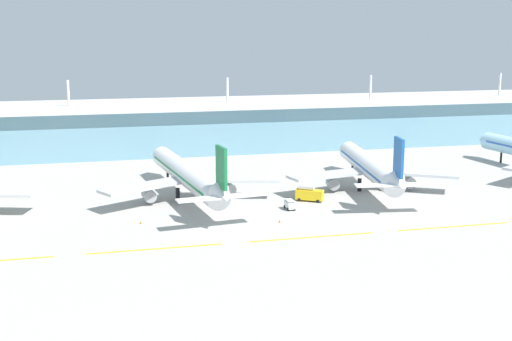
{
  "coord_description": "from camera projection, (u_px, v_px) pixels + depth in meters",
  "views": [
    {
      "loc": [
        -48.34,
        -133.04,
        44.04
      ],
      "look_at": [
        -6.02,
        40.3,
        7.0
      ],
      "focal_mm": 47.37,
      "sensor_mm": 36.0,
      "label": 1
    }
  ],
  "objects": [
    {
      "name": "airliner_far_middle",
      "position": [
        370.0,
        167.0,
        189.28
      ],
      "size": [
        48.26,
        61.64,
        18.9
      ],
      "color": "white",
      "rests_on": "ground"
    },
    {
      "name": "taxiway_stripe_mid_east",
      "position": [
        454.0,
        227.0,
        154.57
      ],
      "size": [
        28.0,
        0.7,
        0.04
      ],
      "primitive_type": "cube",
      "color": "yellow",
      "rests_on": "ground"
    },
    {
      "name": "airliner_near_middle",
      "position": [
        188.0,
        176.0,
        178.48
      ],
      "size": [
        48.43,
        67.87,
        18.9
      ],
      "color": "silver",
      "rests_on": "ground"
    },
    {
      "name": "taxiway_stripe_centre",
      "position": [
        313.0,
        237.0,
        146.68
      ],
      "size": [
        28.0,
        0.7,
        0.04
      ],
      "primitive_type": "cube",
      "color": "yellow",
      "rests_on": "ground"
    },
    {
      "name": "terminal_building",
      "position": [
        225.0,
        125.0,
        253.82
      ],
      "size": [
        288.0,
        34.0,
        27.38
      ],
      "color": "#6693A8",
      "rests_on": "ground"
    },
    {
      "name": "pushback_tug",
      "position": [
        304.0,
        194.0,
        181.32
      ],
      "size": [
        4.82,
        4.79,
        1.85
      ],
      "color": "#333842",
      "rests_on": "ground"
    },
    {
      "name": "safety_cone_left_wingtip",
      "position": [
        141.0,
        222.0,
        156.89
      ],
      "size": [
        0.56,
        0.56,
        0.7
      ],
      "primitive_type": "cone",
      "color": "orange",
      "rests_on": "ground"
    },
    {
      "name": "ground_plane",
      "position": [
        327.0,
        237.0,
        146.72
      ],
      "size": [
        600.0,
        600.0,
        0.0
      ],
      "primitive_type": "plane",
      "color": "#A8A59E"
    },
    {
      "name": "taxiway_stripe_mid_west",
      "position": [
        155.0,
        249.0,
        138.78
      ],
      "size": [
        28.0,
        0.7,
        0.04
      ],
      "primitive_type": "cube",
      "color": "yellow",
      "rests_on": "ground"
    },
    {
      "name": "fuel_truck",
      "position": [
        309.0,
        193.0,
        177.39
      ],
      "size": [
        7.47,
        6.06,
        4.95
      ],
      "color": "gold",
      "rests_on": "ground"
    },
    {
      "name": "safety_cone_nose_front",
      "position": [
        280.0,
        221.0,
        157.77
      ],
      "size": [
        0.56,
        0.56,
        0.7
      ],
      "primitive_type": "cone",
      "color": "orange",
      "rests_on": "ground"
    },
    {
      "name": "baggage_cart",
      "position": [
        290.0,
        205.0,
        169.17
      ],
      "size": [
        2.18,
        3.7,
        2.48
      ],
      "color": "silver",
      "rests_on": "ground"
    }
  ]
}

